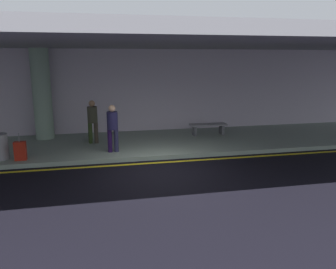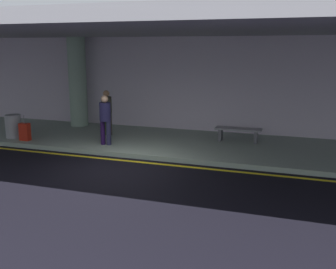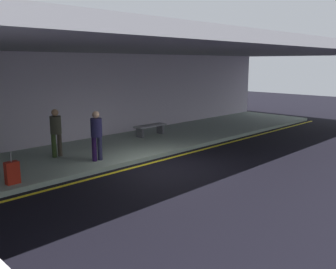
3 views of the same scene
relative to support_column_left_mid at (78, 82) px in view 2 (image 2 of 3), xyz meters
The scene contains 11 objects.
ground_plane 6.36m from the support_column_left_mid, 48.59° to the right, with size 60.00×60.00×0.00m, color black.
sidewalk 4.66m from the support_column_left_mid, 19.74° to the right, with size 26.00×4.20×0.15m, color gray.
lane_stripe_yellow 5.88m from the support_column_left_mid, 43.73° to the right, with size 26.00×0.14×0.01m, color yellow.
support_column_left_mid is the anchor object (origin of this frame).
ceiling_overhang 4.86m from the support_column_left_mid, 25.82° to the right, with size 28.00×13.20×0.30m, color gray.
terminal_back_wall 4.08m from the support_column_left_mid, 11.52° to the left, with size 26.00×0.30×3.80m, color #B9ADBD.
traveler_with_luggage 2.49m from the support_column_left_mid, 32.66° to the right, with size 0.38×0.38×1.68m.
person_waiting_for_ride 3.89m from the support_column_left_mid, 45.42° to the right, with size 0.38×0.38×1.68m.
suitcase_upright_primary 3.45m from the support_column_left_mid, 96.39° to the right, with size 0.36×0.22×0.90m.
bench_metal 7.03m from the support_column_left_mid, ahead, with size 1.60×0.50×0.48m.
trash_bin_steel 3.32m from the support_column_left_mid, 110.00° to the right, with size 0.56×0.56×0.85m, color gray.
Camera 2 is at (5.00, -10.04, 3.40)m, focal length 43.00 mm.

